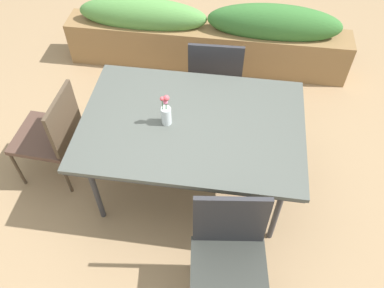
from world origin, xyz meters
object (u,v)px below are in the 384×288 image
object	(u,v)px
chair_end_left	(52,132)
dining_table	(192,127)
chair_far_side	(215,74)
chair_near_right	(229,254)
flower_vase	(166,113)
planter_box	(208,37)

from	to	relation	value
chair_end_left	dining_table	bearing A→B (deg)	-86.88
chair_far_side	chair_near_right	bearing A→B (deg)	-83.43
chair_far_side	chair_near_right	world-z (taller)	chair_near_right
flower_vase	dining_table	bearing A→B (deg)	8.36
chair_far_side	chair_near_right	xyz separation A→B (m)	(0.26, -1.76, 0.02)
dining_table	chair_end_left	bearing A→B (deg)	-179.79
chair_end_left	planter_box	distance (m)	1.99
dining_table	chair_near_right	size ratio (longest dim) A/B	1.69
chair_far_side	chair_near_right	size ratio (longest dim) A/B	0.96
chair_far_side	chair_end_left	world-z (taller)	chair_far_side
chair_near_right	flower_vase	distance (m)	1.06
chair_far_side	flower_vase	size ratio (longest dim) A/B	3.54
chair_end_left	flower_vase	size ratio (longest dim) A/B	3.36
chair_end_left	planter_box	xyz separation A→B (m)	(1.09, 1.66, -0.12)
chair_near_right	flower_vase	xyz separation A→B (m)	(-0.54, 0.85, 0.33)
chair_near_right	chair_far_side	bearing A→B (deg)	-88.38
chair_near_right	chair_end_left	world-z (taller)	chair_near_right
dining_table	planter_box	bearing A→B (deg)	92.01
chair_end_left	flower_vase	world-z (taller)	flower_vase
chair_near_right	planter_box	bearing A→B (deg)	-87.56
chair_far_side	chair_end_left	xyz separation A→B (m)	(-1.24, -0.88, -0.02)
chair_near_right	flower_vase	world-z (taller)	flower_vase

